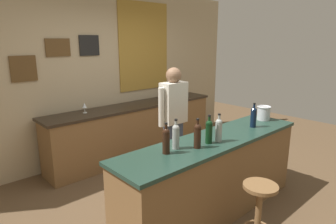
# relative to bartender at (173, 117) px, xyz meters

# --- Properties ---
(ground_plane) EXTENTS (10.00, 10.00, 0.00)m
(ground_plane) POSITION_rel_bartender_xyz_m (-0.23, -0.52, -0.94)
(ground_plane) COLOR brown
(back_wall) EXTENTS (6.00, 0.09, 2.80)m
(back_wall) POSITION_rel_bartender_xyz_m (-0.22, 1.51, 0.48)
(back_wall) COLOR tan
(back_wall) RESTS_ON ground_plane
(bar_counter) EXTENTS (2.53, 0.60, 0.92)m
(bar_counter) POSITION_rel_bartender_xyz_m (-0.23, -0.92, -0.47)
(bar_counter) COLOR brown
(bar_counter) RESTS_ON ground_plane
(side_counter) EXTENTS (3.16, 0.56, 0.90)m
(side_counter) POSITION_rel_bartender_xyz_m (0.17, 1.13, -0.48)
(side_counter) COLOR brown
(side_counter) RESTS_ON ground_plane
(bartender) EXTENTS (0.52, 0.21, 1.62)m
(bartender) POSITION_rel_bartender_xyz_m (0.00, 0.00, 0.00)
(bartender) COLOR #384766
(bartender) RESTS_ON ground_plane
(bar_stool) EXTENTS (0.32, 0.32, 0.68)m
(bar_stool) POSITION_rel_bartender_xyz_m (-0.40, -1.59, -0.48)
(bar_stool) COLOR brown
(bar_stool) RESTS_ON ground_plane
(wine_bottle_a) EXTENTS (0.07, 0.07, 0.31)m
(wine_bottle_a) POSITION_rel_bartender_xyz_m (-0.93, -0.88, 0.12)
(wine_bottle_a) COLOR black
(wine_bottle_a) RESTS_ON bar_counter
(wine_bottle_b) EXTENTS (0.07, 0.07, 0.31)m
(wine_bottle_b) POSITION_rel_bartender_xyz_m (-0.77, -0.85, 0.12)
(wine_bottle_b) COLOR #999E99
(wine_bottle_b) RESTS_ON bar_counter
(wine_bottle_c) EXTENTS (0.07, 0.07, 0.31)m
(wine_bottle_c) POSITION_rel_bartender_xyz_m (-0.60, -0.98, 0.12)
(wine_bottle_c) COLOR black
(wine_bottle_c) RESTS_ON bar_counter
(wine_bottle_d) EXTENTS (0.07, 0.07, 0.31)m
(wine_bottle_d) POSITION_rel_bartender_xyz_m (-0.41, -0.97, 0.12)
(wine_bottle_d) COLOR black
(wine_bottle_d) RESTS_ON bar_counter
(wine_bottle_e) EXTENTS (0.07, 0.07, 0.31)m
(wine_bottle_e) POSITION_rel_bartender_xyz_m (-0.29, -1.00, 0.12)
(wine_bottle_e) COLOR #999E99
(wine_bottle_e) RESTS_ON bar_counter
(wine_bottle_f) EXTENTS (0.07, 0.07, 0.31)m
(wine_bottle_f) POSITION_rel_bartender_xyz_m (0.45, -0.96, 0.12)
(wine_bottle_f) COLOR black
(wine_bottle_f) RESTS_ON bar_counter
(ice_bucket) EXTENTS (0.19, 0.19, 0.19)m
(ice_bucket) POSITION_rel_bartender_xyz_m (0.85, -0.87, 0.08)
(ice_bucket) COLOR #B7BABF
(ice_bucket) RESTS_ON bar_counter
(wine_glass_a) EXTENTS (0.07, 0.07, 0.16)m
(wine_glass_a) POSITION_rel_bartender_xyz_m (-0.72, 1.19, 0.07)
(wine_glass_a) COLOR silver
(wine_glass_a) RESTS_ON side_counter
(wine_glass_b) EXTENTS (0.07, 0.07, 0.16)m
(wine_glass_b) POSITION_rel_bartender_xyz_m (1.02, 1.13, 0.07)
(wine_glass_b) COLOR silver
(wine_glass_b) RESTS_ON side_counter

